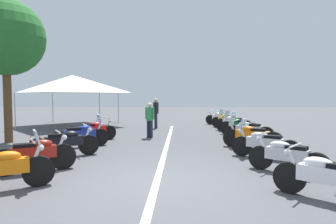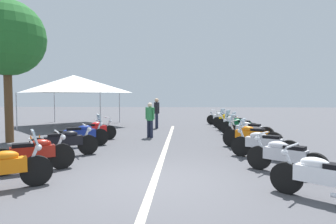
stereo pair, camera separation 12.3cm
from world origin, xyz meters
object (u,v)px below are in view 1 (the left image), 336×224
motorcycle_right_row_2 (264,144)px  bystander_0 (156,111)px  motorcycle_left_row_1 (35,154)px  motorcycle_right_row_4 (248,130)px  event_tent (72,84)px  bystander_1 (150,117)px  motorcycle_right_row_8 (220,118)px  motorcycle_left_row_3 (81,135)px  traffic_cone_2 (40,144)px  motorcycle_right_row_3 (251,136)px  motorcycle_left_row_4 (93,130)px  motorcycle_right_row_1 (286,156)px  motorcycle_right_row_5 (239,126)px  motorcycle_right_row_7 (227,120)px  traffic_cone_0 (31,144)px  motorcycle_right_row_6 (233,123)px  motorcycle_right_row_0 (327,177)px  roadside_tree_0 (6,38)px  motorcycle_left_row_2 (65,142)px

motorcycle_right_row_2 → bystander_0: bystander_0 is taller
motorcycle_left_row_1 → motorcycle_right_row_4: motorcycle_right_row_4 is taller
motorcycle_right_row_2 → event_tent: event_tent is taller
motorcycle_right_row_4 → bystander_1: size_ratio=1.16×
motorcycle_left_row_1 → motorcycle_right_row_8: size_ratio=0.94×
motorcycle_left_row_3 → traffic_cone_2: 1.49m
traffic_cone_2 → bystander_0: (7.22, -3.36, 0.74)m
motorcycle_right_row_3 → motorcycle_right_row_2: bearing=120.3°
motorcycle_right_row_3 → motorcycle_left_row_4: bearing=17.2°
motorcycle_right_row_1 → motorcycle_right_row_5: bearing=-52.5°
motorcycle_right_row_7 → traffic_cone_0: motorcycle_right_row_7 is taller
motorcycle_right_row_5 → traffic_cone_2: motorcycle_right_row_5 is taller
motorcycle_right_row_6 → bystander_0: bystander_0 is taller
motorcycle_right_row_3 → traffic_cone_2: motorcycle_right_row_3 is taller
motorcycle_left_row_1 → bystander_0: 10.04m
motorcycle_right_row_7 → traffic_cone_2: (-7.53, 7.55, -0.16)m
motorcycle_right_row_0 → motorcycle_right_row_7: size_ratio=0.93×
motorcycle_right_row_7 → traffic_cone_2: 10.67m
motorcycle_left_row_3 → traffic_cone_0: motorcycle_left_row_3 is taller
motorcycle_right_row_4 → event_tent: event_tent is taller
motorcycle_right_row_5 → event_tent: bearing=13.7°
roadside_tree_0 → motorcycle_left_row_2: bearing=-127.4°
motorcycle_right_row_7 → bystander_0: (-0.31, 4.19, 0.58)m
motorcycle_right_row_4 → motorcycle_right_row_6: 3.19m
motorcycle_right_row_7 → bystander_0: size_ratio=1.00×
motorcycle_left_row_1 → bystander_1: size_ratio=1.11×
motorcycle_right_row_0 → motorcycle_right_row_1: 1.87m
motorcycle_left_row_2 → motorcycle_right_row_7: (8.23, -6.39, -0.01)m
motorcycle_right_row_3 → motorcycle_left_row_3: bearing=30.3°
motorcycle_left_row_3 → traffic_cone_0: bearing=-171.0°
motorcycle_left_row_2 → motorcycle_left_row_4: size_ratio=1.14×
bystander_0 → roadside_tree_0: bearing=26.9°
motorcycle_right_row_6 → motorcycle_right_row_8: bearing=-47.8°
motorcycle_left_row_4 → motorcycle_right_row_0: same height
motorcycle_left_row_1 → motorcycle_right_row_3: motorcycle_right_row_3 is taller
motorcycle_right_row_0 → bystander_0: 12.22m
motorcycle_left_row_2 → motorcycle_right_row_5: bearing=9.0°
motorcycle_right_row_4 → motorcycle_right_row_5: bearing=-57.2°
motorcycle_right_row_2 → motorcycle_right_row_8: (10.05, -0.04, -0.01)m
motorcycle_left_row_4 → motorcycle_right_row_3: size_ratio=0.87×
motorcycle_right_row_0 → bystander_1: 8.76m
motorcycle_right_row_2 → motorcycle_right_row_7: bearing=-61.5°
motorcycle_left_row_4 → motorcycle_right_row_7: motorcycle_right_row_7 is taller
motorcycle_right_row_7 → bystander_0: 4.24m
bystander_0 → bystander_1: bearing=74.1°
motorcycle_right_row_2 → traffic_cone_2: motorcycle_right_row_2 is taller
motorcycle_right_row_6 → roadside_tree_0: 11.22m
motorcycle_right_row_5 → motorcycle_right_row_7: (3.22, 0.04, -0.02)m
motorcycle_right_row_0 → bystander_1: bearing=-22.1°
motorcycle_right_row_1 → motorcycle_right_row_5: 6.70m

